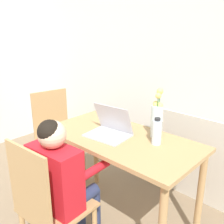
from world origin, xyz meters
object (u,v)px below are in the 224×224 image
chair_spare (57,136)px  person_seated (61,175)px  water_bottle (157,132)px  laptop (110,128)px  chair_occupied (48,206)px  flower_vase (157,118)px

chair_spare → person_seated: person_seated is taller
person_seated → water_bottle: 0.71m
laptop → chair_occupied: bearing=-93.7°
person_seated → laptop: person_seated is taller
flower_vase → water_bottle: flower_vase is taller
laptop → flower_vase: flower_vase is taller
chair_spare → person_seated: size_ratio=0.89×
chair_occupied → flower_vase: 0.96m
person_seated → laptop: bearing=-91.5°
chair_occupied → chair_spare: 1.12m
chair_spare → laptop: laptop is taller
flower_vase → chair_spare: bearing=-173.9°
person_seated → flower_vase: 0.79m
chair_spare → person_seated: 1.05m
laptop → water_bottle: size_ratio=1.73×
chair_spare → flower_vase: flower_vase is taller
flower_vase → chair_occupied: bearing=-107.1°
chair_spare → water_bottle: 1.26m
chair_spare → flower_vase: size_ratio=2.47×
water_bottle → chair_occupied: bearing=-114.4°
chair_occupied → person_seated: 0.21m
chair_occupied → person_seated: (-0.01, 0.12, 0.17)m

